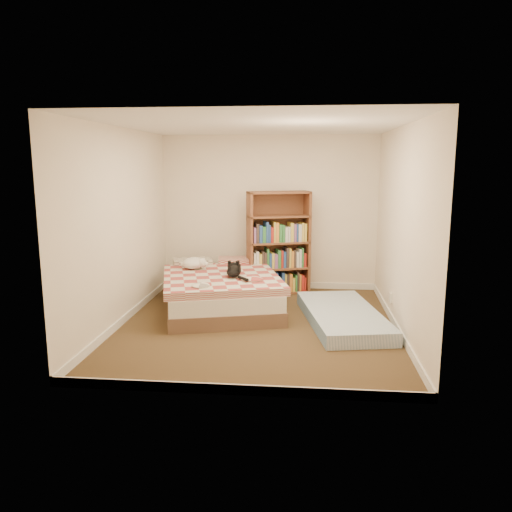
# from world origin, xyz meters

# --- Properties ---
(room) EXTENTS (3.51, 4.01, 2.51)m
(room) POSITION_xyz_m (0.00, 0.00, 1.20)
(room) COLOR #40311B
(room) RESTS_ON ground
(bed) EXTENTS (2.00, 2.45, 0.57)m
(bed) POSITION_xyz_m (-0.61, 0.76, 0.26)
(bed) COLOR brown
(bed) RESTS_ON room
(bookshelf) EXTENTS (1.07, 0.62, 1.62)m
(bookshelf) POSITION_xyz_m (0.18, 1.67, 0.59)
(bookshelf) COLOR brown
(bookshelf) RESTS_ON room
(floor_mattress) EXTENTS (1.21, 2.06, 0.17)m
(floor_mattress) POSITION_xyz_m (1.09, 0.19, 0.09)
(floor_mattress) COLOR #698DB0
(floor_mattress) RESTS_ON room
(black_cat) EXTENTS (0.29, 0.74, 0.17)m
(black_cat) POSITION_xyz_m (-0.38, 0.57, 0.59)
(black_cat) COLOR black
(black_cat) RESTS_ON bed
(white_dog) EXTENTS (0.44, 0.46, 0.17)m
(white_dog) POSITION_xyz_m (-1.03, 0.96, 0.60)
(white_dog) COLOR white
(white_dog) RESTS_ON bed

